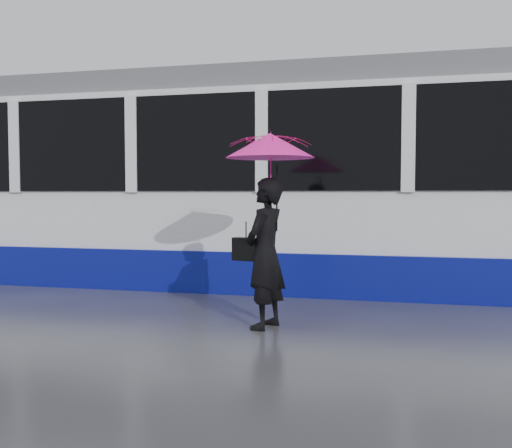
# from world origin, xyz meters

# --- Properties ---
(ground) EXTENTS (90.00, 90.00, 0.00)m
(ground) POSITION_xyz_m (0.00, 0.00, 0.00)
(ground) COLOR #2E2E34
(ground) RESTS_ON ground
(rails) EXTENTS (34.00, 1.51, 0.02)m
(rails) POSITION_xyz_m (0.00, 2.50, 0.01)
(rails) COLOR #3F3D38
(rails) RESTS_ON ground
(tram) EXTENTS (26.00, 2.56, 3.35)m
(tram) POSITION_xyz_m (0.84, 2.50, 1.64)
(tram) COLOR white
(tram) RESTS_ON ground
(woman) EXTENTS (0.52, 0.67, 1.63)m
(woman) POSITION_xyz_m (0.82, -0.63, 0.82)
(woman) COLOR black
(woman) RESTS_ON ground
(umbrella) EXTENTS (1.16, 1.16, 1.10)m
(umbrella) POSITION_xyz_m (0.87, -0.63, 1.79)
(umbrella) COLOR #FF1592
(umbrella) RESTS_ON ground
(handbag) EXTENTS (0.31, 0.19, 0.43)m
(handbag) POSITION_xyz_m (0.60, -0.61, 0.85)
(handbag) COLOR black
(handbag) RESTS_ON ground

